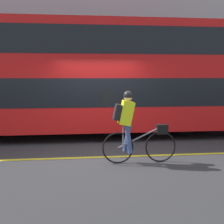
# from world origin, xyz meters

# --- Properties ---
(ground_plane) EXTENTS (80.00, 80.00, 0.00)m
(ground_plane) POSITION_xyz_m (0.00, 0.00, 0.00)
(ground_plane) COLOR #2D2D30
(road_center_line) EXTENTS (50.00, 0.14, 0.01)m
(road_center_line) POSITION_xyz_m (0.00, -0.18, 0.00)
(road_center_line) COLOR yellow
(road_center_line) RESTS_ON ground_plane
(sidewalk_curb) EXTENTS (60.00, 2.42, 0.11)m
(sidewalk_curb) POSITION_xyz_m (0.00, 5.58, 0.06)
(sidewalk_curb) COLOR gray
(sidewalk_curb) RESTS_ON ground_plane
(building_facade) EXTENTS (60.00, 0.30, 9.84)m
(building_facade) POSITION_xyz_m (0.00, 6.94, 4.92)
(building_facade) COLOR #9E9EA3
(building_facade) RESTS_ON ground_plane
(bus) EXTENTS (11.78, 2.59, 3.73)m
(bus) POSITION_xyz_m (-0.53, 2.67, 2.08)
(bus) COLOR black
(bus) RESTS_ON ground_plane
(cyclist_on_bike) EXTENTS (1.73, 0.32, 1.68)m
(cyclist_on_bike) POSITION_xyz_m (0.57, -0.78, 0.90)
(cyclist_on_bike) COLOR black
(cyclist_on_bike) RESTS_ON ground_plane
(trash_bin) EXTENTS (0.58, 0.58, 1.01)m
(trash_bin) POSITION_xyz_m (4.90, 5.46, 0.61)
(trash_bin) COLOR #515156
(trash_bin) RESTS_ON sidewalk_curb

